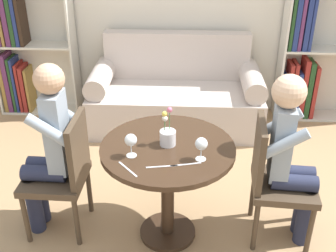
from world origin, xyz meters
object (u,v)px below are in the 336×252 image
object	(u,v)px
bookshelf_right	(310,56)
wine_glass_right	(201,145)
bookshelf_left	(23,46)
chair_right	(274,177)
person_left	(48,149)
chair_left	(64,171)
flower_vase	(167,135)
person_right	(291,156)
wine_glass_left	(131,141)
couch	(176,97)

from	to	relation	value
bookshelf_right	wine_glass_right	world-z (taller)	bookshelf_right
bookshelf_left	chair_right	xyz separation A→B (m)	(2.36, -1.91, -0.25)
bookshelf_right	person_left	world-z (taller)	bookshelf_right
bookshelf_left	person_left	xyz separation A→B (m)	(0.84, -1.90, -0.08)
chair_left	wine_glass_right	world-z (taller)	chair_left
chair_left	bookshelf_left	bearing A→B (deg)	-152.60
flower_vase	person_right	bearing A→B (deg)	0.98
bookshelf_right	wine_glass_left	xyz separation A→B (m)	(-1.61, -2.08, 0.17)
bookshelf_right	wine_glass_left	size ratio (longest dim) A/B	10.14
chair_right	person_right	distance (m)	0.19
couch	bookshelf_left	distance (m)	1.72
wine_glass_left	wine_glass_right	distance (m)	0.43
chair_left	chair_right	world-z (taller)	same
bookshelf_right	flower_vase	size ratio (longest dim) A/B	6.02
flower_vase	wine_glass_left	bearing A→B (deg)	-145.38
wine_glass_right	flower_vase	distance (m)	0.27
chair_left	flower_vase	bearing A→B (deg)	89.56
couch	chair_left	world-z (taller)	couch
bookshelf_right	person_left	bearing A→B (deg)	-139.11
person_left	wine_glass_left	xyz separation A→B (m)	(0.59, -0.18, 0.18)
bookshelf_right	person_left	size ratio (longest dim) A/B	1.21
person_left	chair_left	bearing A→B (deg)	88.97
person_right	wine_glass_right	size ratio (longest dim) A/B	8.22
bookshelf_left	bookshelf_right	xyz separation A→B (m)	(3.04, 0.00, -0.06)
person_right	chair_right	bearing A→B (deg)	87.05
chair_right	couch	bearing A→B (deg)	27.90
chair_left	wine_glass_right	distance (m)	1.01
bookshelf_left	wine_glass_right	distance (m)	2.80
bookshelf_right	person_right	size ratio (longest dim) A/B	1.25
couch	wine_glass_left	world-z (taller)	couch
person_right	bookshelf_right	bearing A→B (deg)	-12.78
couch	person_right	xyz separation A→B (m)	(0.80, -1.65, 0.36)
chair_right	flower_vase	world-z (taller)	flower_vase
chair_left	person_left	bearing A→B (deg)	-91.03
person_right	wine_glass_right	world-z (taller)	person_right
bookshelf_left	wine_glass_left	bearing A→B (deg)	-55.59
couch	person_right	bearing A→B (deg)	-64.08
couch	chair_right	bearing A→B (deg)	-66.43
bookshelf_left	wine_glass_left	size ratio (longest dim) A/B	10.14
flower_vase	couch	bearing A→B (deg)	89.84
bookshelf_right	person_left	xyz separation A→B (m)	(-2.20, -1.90, -0.02)
chair_right	chair_left	bearing A→B (deg)	94.34
bookshelf_left	wine_glass_left	xyz separation A→B (m)	(1.42, -2.08, 0.10)
couch	person_left	bearing A→B (deg)	-116.16
chair_left	chair_right	bearing A→B (deg)	91.54
bookshelf_right	chair_right	world-z (taller)	bookshelf_right
chair_right	person_right	xyz separation A→B (m)	(0.09, -0.01, 0.17)
couch	bookshelf_left	xyz separation A→B (m)	(-1.64, 0.26, 0.44)
couch	person_left	size ratio (longest dim) A/B	1.37
wine_glass_left	wine_glass_right	bearing A→B (deg)	-2.59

